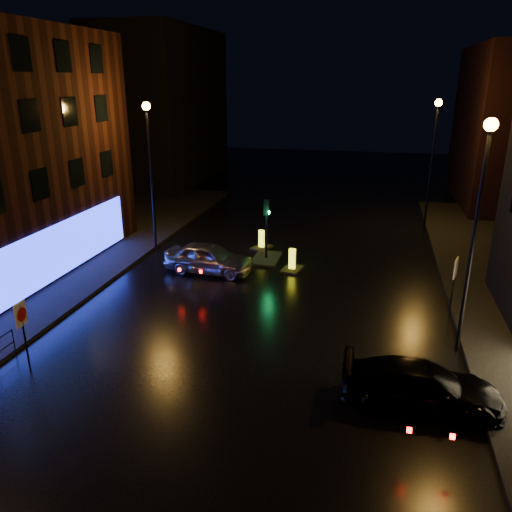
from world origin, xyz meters
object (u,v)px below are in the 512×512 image
(silver_hatchback, at_px, (209,258))
(dark_sedan, at_px, (422,386))
(road_sign_left, at_px, (22,320))
(traffic_signal, at_px, (266,251))
(road_sign_right, at_px, (455,273))
(bollard_near, at_px, (292,266))
(bollard_far, at_px, (261,244))

(silver_hatchback, height_order, dark_sedan, silver_hatchback)
(road_sign_left, bearing_deg, traffic_signal, 60.29)
(dark_sedan, relative_size, road_sign_right, 1.89)
(road_sign_right, bearing_deg, bollard_near, -9.25)
(silver_hatchback, bearing_deg, bollard_near, -69.72)
(traffic_signal, xyz_separation_m, road_sign_left, (-5.61, -12.78, 1.38))
(silver_hatchback, height_order, bollard_far, silver_hatchback)
(silver_hatchback, bearing_deg, road_sign_right, -97.93)
(silver_hatchback, relative_size, road_sign_right, 1.79)
(bollard_far, distance_m, road_sign_left, 15.51)
(road_sign_right, bearing_deg, dark_sedan, 93.16)
(silver_hatchback, distance_m, dark_sedan, 13.57)
(road_sign_right, bearing_deg, silver_hatchback, 5.13)
(dark_sedan, distance_m, road_sign_right, 7.18)
(bollard_near, bearing_deg, dark_sedan, -51.18)
(traffic_signal, height_order, road_sign_right, traffic_signal)
(traffic_signal, height_order, road_sign_left, traffic_signal)
(bollard_far, bearing_deg, road_sign_right, -13.77)
(traffic_signal, distance_m, road_sign_right, 10.44)
(traffic_signal, height_order, dark_sedan, traffic_signal)
(road_sign_left, xyz_separation_m, road_sign_right, (14.71, 7.87, 0.03))
(traffic_signal, bearing_deg, bollard_far, 110.47)
(traffic_signal, relative_size, silver_hatchback, 0.75)
(silver_hatchback, relative_size, road_sign_left, 1.82)
(traffic_signal, xyz_separation_m, bollard_far, (-0.68, 1.83, -0.25))
(bollard_far, relative_size, road_sign_right, 0.59)
(bollard_far, bearing_deg, road_sign_left, -87.79)
(bollard_far, height_order, road_sign_right, road_sign_right)
(silver_hatchback, xyz_separation_m, dark_sedan, (9.92, -9.27, -0.08))
(dark_sedan, xyz_separation_m, road_sign_right, (1.66, 6.88, 1.21))
(traffic_signal, distance_m, bollard_far, 1.97)
(dark_sedan, relative_size, bollard_near, 3.23)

